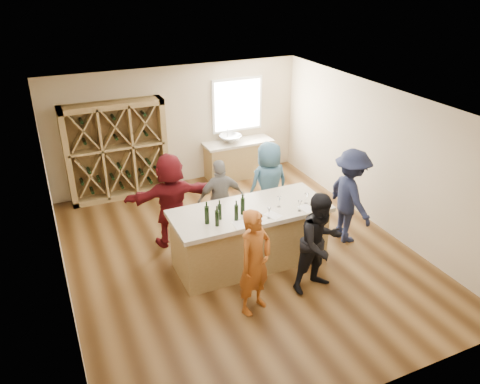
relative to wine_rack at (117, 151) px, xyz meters
name	(u,v)px	position (x,y,z in m)	size (l,w,h in m)	color
floor	(240,255)	(1.50, -3.27, -1.15)	(6.00, 7.00, 0.10)	#56391B
ceiling	(239,102)	(1.50, -3.27, 1.75)	(6.00, 7.00, 0.10)	white
wall_back	(177,126)	(1.50, 0.28, 0.30)	(6.00, 0.10, 2.80)	#BFAD8B
wall_front	(372,310)	(1.50, -6.82, 0.30)	(6.00, 0.10, 2.80)	#BFAD8B
wall_left	(52,221)	(-1.55, -3.27, 0.30)	(0.10, 7.00, 2.80)	#BFAD8B
wall_right	(381,157)	(4.55, -3.27, 0.30)	(0.10, 7.00, 2.80)	#BFAD8B
window_frame	(237,105)	(3.00, 0.20, 0.65)	(1.30, 0.06, 1.30)	white
window_pane	(238,105)	(3.00, 0.17, 0.65)	(1.18, 0.01, 1.18)	white
wine_rack	(117,151)	(0.00, 0.00, 0.00)	(2.20, 0.45, 2.20)	olive
back_counter_base	(238,160)	(2.90, -0.07, -0.67)	(1.60, 0.58, 0.86)	olive
back_counter_top	(238,143)	(2.90, -0.07, -0.21)	(1.70, 0.62, 0.06)	beige
sink	(230,139)	(2.70, -0.07, -0.09)	(0.54, 0.54, 0.19)	silver
faucet	(228,134)	(2.70, 0.11, -0.03)	(0.02, 0.02, 0.30)	silver
tasting_counter_base	(250,238)	(1.55, -3.60, -0.60)	(2.60, 1.00, 1.00)	olive
tasting_counter_top	(250,211)	(1.55, -3.60, -0.06)	(2.72, 1.12, 0.08)	beige
wine_bottle_a	(207,215)	(0.71, -3.76, 0.13)	(0.08, 0.08, 0.30)	black
wine_bottle_b	(217,218)	(0.83, -3.90, 0.12)	(0.07, 0.07, 0.27)	black
wine_bottle_c	(220,212)	(0.95, -3.72, 0.11)	(0.07, 0.07, 0.27)	black
wine_bottle_d	(236,213)	(1.18, -3.86, 0.12)	(0.07, 0.07, 0.27)	black
wine_bottle_e	(243,206)	(1.36, -3.71, 0.13)	(0.07, 0.07, 0.29)	black
wine_glass_a	(250,220)	(1.31, -4.10, 0.07)	(0.07, 0.07, 0.18)	white
wine_glass_b	(269,213)	(1.69, -4.01, 0.07)	(0.07, 0.07, 0.19)	white
wine_glass_c	(300,206)	(2.28, -4.01, 0.08)	(0.07, 0.07, 0.19)	white
wine_glass_d	(279,202)	(2.03, -3.73, 0.08)	(0.07, 0.07, 0.19)	white
wine_glass_e	(306,198)	(2.52, -3.82, 0.08)	(0.07, 0.07, 0.19)	white
tasting_menu_a	(240,225)	(1.17, -4.02, -0.02)	(0.20, 0.27, 0.00)	white
tasting_menu_b	(273,215)	(1.80, -3.96, -0.02)	(0.20, 0.27, 0.00)	white
tasting_menu_c	(307,208)	(2.43, -3.98, -0.02)	(0.20, 0.28, 0.00)	white
person_near_left	(255,262)	(1.08, -4.77, -0.24)	(0.63, 0.46, 1.71)	#994C19
person_near_right	(320,243)	(2.25, -4.71, -0.25)	(0.83, 0.45, 1.71)	black
person_server	(350,196)	(3.60, -3.65, -0.18)	(1.19, 0.55, 1.84)	#191E38
person_far_mid	(221,199)	(1.43, -2.56, -0.30)	(0.94, 0.48, 1.60)	slate
person_far_right	(269,184)	(2.49, -2.49, -0.22)	(0.86, 0.56, 1.75)	#335972
person_far_left	(171,200)	(0.51, -2.40, -0.19)	(1.68, 0.60, 1.81)	#590F14
wine_glass_f	(243,200)	(1.50, -3.40, 0.07)	(0.07, 0.07, 0.18)	white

